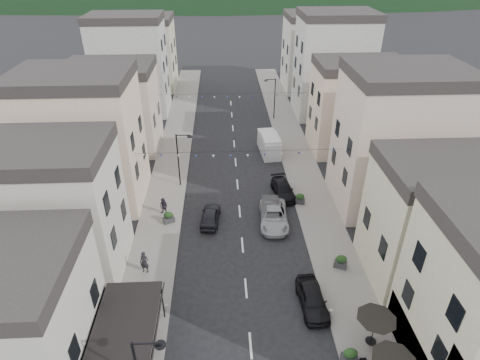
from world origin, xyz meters
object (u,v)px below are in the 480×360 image
object	(u,v)px
parked_car_b	(270,211)
pedestrian_b	(164,206)
parked_car_d	(283,189)
delivery_van	(269,144)
parked_car_a	(312,299)
parked_car_c	(274,216)
pedestrian_a	(144,262)
parked_car_e	(210,216)

from	to	relation	value
parked_car_b	pedestrian_b	bearing A→B (deg)	-179.52
parked_car_d	delivery_van	xyz separation A→B (m)	(-0.39, 9.58, 0.56)
parked_car_a	parked_car_c	xyz separation A→B (m)	(-1.55, 9.95, 0.01)
parked_car_b	parked_car_d	xyz separation A→B (m)	(1.80, 3.84, -0.11)
parked_car_b	pedestrian_a	world-z (taller)	pedestrian_a
parked_car_c	pedestrian_a	world-z (taller)	pedestrian_a
parked_car_a	pedestrian_b	world-z (taller)	pedestrian_b
parked_car_b	pedestrian_a	bearing A→B (deg)	-141.61
parked_car_c	parked_car_e	bearing A→B (deg)	178.95
parked_car_c	parked_car_e	world-z (taller)	parked_car_c
parked_car_a	parked_car_e	world-z (taller)	parked_car_a
parked_car_c	delivery_van	distance (m)	14.32
parked_car_e	pedestrian_b	world-z (taller)	pedestrian_b
pedestrian_a	pedestrian_b	bearing A→B (deg)	93.43
parked_car_a	parked_car_e	bearing A→B (deg)	122.51
parked_car_e	pedestrian_b	distance (m)	4.58
pedestrian_b	delivery_van	bearing A→B (deg)	71.35
parked_car_d	parked_car_e	xyz separation A→B (m)	(-7.40, -4.23, 0.03)
parked_car_c	pedestrian_a	xyz separation A→B (m)	(-10.84, -5.98, 0.32)
parked_car_e	pedestrian_a	distance (m)	8.15
parked_car_e	delivery_van	distance (m)	15.50
parked_car_d	parked_car_e	size ratio (longest dim) A/B	1.13
parked_car_b	parked_car_c	world-z (taller)	parked_car_b
delivery_van	pedestrian_b	size ratio (longest dim) A/B	3.08
pedestrian_b	parked_car_c	bearing A→B (deg)	14.00
parked_car_a	pedestrian_a	bearing A→B (deg)	159.33
parked_car_d	pedestrian_b	distance (m)	12.15
parked_car_c	pedestrian_b	bearing A→B (deg)	173.75
parked_car_a	parked_car_c	bearing A→B (deg)	95.96
parked_car_a	pedestrian_a	distance (m)	13.01
parked_car_b	pedestrian_b	world-z (taller)	pedestrian_b
parked_car_e	delivery_van	size ratio (longest dim) A/B	0.76
parked_car_d	delivery_van	size ratio (longest dim) A/B	0.85
parked_car_a	parked_car_d	size ratio (longest dim) A/B	0.97
parked_car_b	parked_car_d	bearing A→B (deg)	70.46
parked_car_d	pedestrian_a	bearing A→B (deg)	-147.01
delivery_van	pedestrian_b	bearing A→B (deg)	-137.16
parked_car_e	parked_car_d	bearing A→B (deg)	-143.95
parked_car_b	parked_car_e	xyz separation A→B (m)	(-5.60, -0.39, -0.08)
parked_car_b	parked_car_c	bearing A→B (deg)	-68.15
delivery_van	parked_car_d	bearing A→B (deg)	-92.54
parked_car_b	parked_car_e	world-z (taller)	parked_car_b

